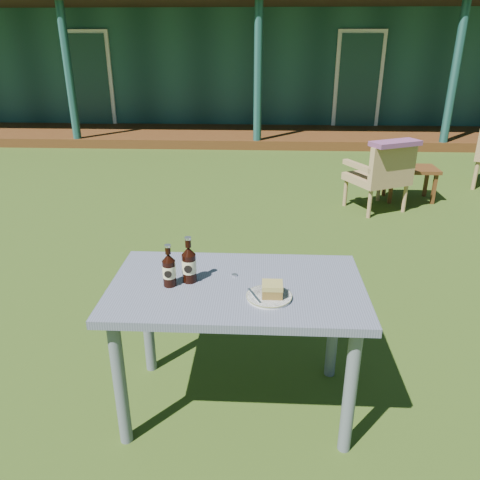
# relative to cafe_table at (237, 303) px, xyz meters

# --- Properties ---
(ground) EXTENTS (80.00, 80.00, 0.00)m
(ground) POSITION_rel_cafe_table_xyz_m (0.00, 1.60, -0.62)
(ground) COLOR #334916
(pavilion) EXTENTS (15.80, 8.30, 3.45)m
(pavilion) POSITION_rel_cafe_table_xyz_m (-0.00, 10.99, 0.99)
(pavilion) COLOR #18403C
(pavilion) RESTS_ON ground
(cafe_table) EXTENTS (1.20, 0.70, 0.72)m
(cafe_table) POSITION_rel_cafe_table_xyz_m (0.00, 0.00, 0.00)
(cafe_table) COLOR slate
(cafe_table) RESTS_ON ground
(plate) EXTENTS (0.20, 0.20, 0.01)m
(plate) POSITION_rel_cafe_table_xyz_m (0.15, -0.12, 0.11)
(plate) COLOR silver
(plate) RESTS_ON cafe_table
(cake_slice) EXTENTS (0.09, 0.09, 0.06)m
(cake_slice) POSITION_rel_cafe_table_xyz_m (0.16, -0.12, 0.15)
(cake_slice) COLOR brown
(cake_slice) RESTS_ON plate
(fork) EXTENTS (0.07, 0.13, 0.00)m
(fork) POSITION_rel_cafe_table_xyz_m (0.09, -0.13, 0.12)
(fork) COLOR silver
(fork) RESTS_ON plate
(cola_bottle_near) EXTENTS (0.07, 0.07, 0.23)m
(cola_bottle_near) POSITION_rel_cafe_table_xyz_m (-0.23, 0.02, 0.19)
(cola_bottle_near) COLOR black
(cola_bottle_near) RESTS_ON cafe_table
(cola_bottle_far) EXTENTS (0.06, 0.06, 0.21)m
(cola_bottle_far) POSITION_rel_cafe_table_xyz_m (-0.31, -0.02, 0.18)
(cola_bottle_far) COLOR black
(cola_bottle_far) RESTS_ON cafe_table
(bottle_cap) EXTENTS (0.03, 0.03, 0.01)m
(bottle_cap) POSITION_rel_cafe_table_xyz_m (-0.02, 0.09, 0.11)
(bottle_cap) COLOR silver
(bottle_cap) RESTS_ON cafe_table
(armchair_left) EXTENTS (0.75, 0.73, 0.77)m
(armchair_left) POSITION_rel_cafe_table_xyz_m (1.42, 3.16, -0.19)
(armchair_left) COLOR #9E7C4F
(armchair_left) RESTS_ON ground
(floral_throw) EXTENTS (0.58, 0.43, 0.05)m
(floral_throw) POSITION_rel_cafe_table_xyz_m (1.49, 3.02, 0.18)
(floral_throw) COLOR #6E3A63
(floral_throw) RESTS_ON armchair_left
(side_table) EXTENTS (0.60, 0.40, 0.40)m
(side_table) POSITION_rel_cafe_table_xyz_m (1.88, 3.59, -0.28)
(side_table) COLOR #4D2B12
(side_table) RESTS_ON ground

